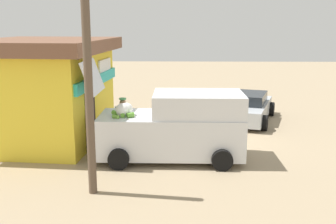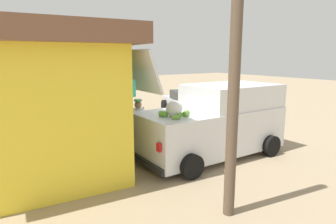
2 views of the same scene
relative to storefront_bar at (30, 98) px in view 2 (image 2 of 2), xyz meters
The scene contains 9 objects.
ground_plane 5.38m from the storefront_bar, 87.44° to the right, with size 60.00×60.00×0.00m, color #9E896B.
storefront_bar is the anchor object (origin of this frame).
delivery_van 5.04m from the storefront_bar, 112.39° to the right, with size 2.25×4.70×3.03m.
parked_sedan 8.25m from the storefront_bar, 67.72° to the right, with size 4.40×3.05×1.20m.
vendor_standing 2.97m from the storefront_bar, 101.08° to the right, with size 0.46×0.52×1.63m.
customer_bending 3.92m from the storefront_bar, 128.71° to the right, with size 0.67×0.72×1.38m.
unloaded_banana_pile 2.84m from the storefront_bar, 144.87° to the right, with size 0.97×0.80×0.43m.
paint_bucket 3.59m from the storefront_bar, 47.84° to the right, with size 0.26×0.26×0.39m, color silver.
utility_pole 5.21m from the storefront_bar, 150.53° to the right, with size 0.20×0.20×4.61m, color brown.
Camera 2 is at (-8.21, 6.15, 2.87)m, focal length 30.88 mm.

